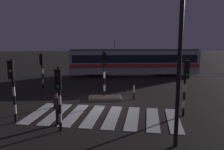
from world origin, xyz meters
TOP-DOWN VIEW (x-y plane):
  - ground_plane at (0.00, 0.00)m, footprint 120.00×120.00m
  - rail_near at (0.00, 10.84)m, footprint 80.00×0.12m
  - rail_far at (0.00, 12.28)m, footprint 80.00×0.12m
  - crosswalk_zebra at (-0.00, -2.48)m, footprint 9.44×5.57m
  - traffic_island at (0.17, 1.34)m, footprint 2.44×1.22m
  - traffic_light_corner_far_left at (-5.40, 4.92)m, footprint 0.36×0.42m
  - traffic_light_kerb_mid_left at (-2.11, -4.58)m, footprint 0.36×0.42m
  - traffic_light_median_centre at (0.12, 1.67)m, footprint 0.36×0.42m
  - traffic_light_corner_near_left at (-4.78, -3.33)m, footprint 0.36×0.42m
  - traffic_light_corner_near_right at (4.77, -2.69)m, footprint 0.36×0.42m
  - street_lamp_near_kerb at (3.12, -6.57)m, footprint 0.44×1.21m
  - tram at (3.69, 11.56)m, footprint 15.26×2.58m
  - pedestrian_waiting_at_kerb at (-2.39, -3.65)m, footprint 0.36×0.24m
  - bollard_island_edge at (2.33, 1.16)m, footprint 0.12×0.12m

SIDE VIEW (x-z plane):
  - ground_plane at x=0.00m, z-range 0.00..0.00m
  - crosswalk_zebra at x=0.00m, z-range 0.00..0.02m
  - rail_near at x=0.00m, z-range 0.00..0.03m
  - rail_far at x=0.00m, z-range 0.00..0.03m
  - traffic_island at x=0.17m, z-range 0.00..0.18m
  - bollard_island_edge at x=2.33m, z-range 0.00..1.11m
  - pedestrian_waiting_at_kerb at x=-2.39m, z-range 0.02..1.73m
  - tram at x=3.69m, z-range -0.33..3.82m
  - traffic_light_corner_far_left at x=-5.40m, z-range 0.51..3.73m
  - traffic_light_kerb_mid_left at x=-2.11m, z-range 0.51..3.73m
  - traffic_light_corner_near_right at x=4.77m, z-range 0.55..3.97m
  - traffic_light_corner_near_left at x=-4.78m, z-range 0.56..4.07m
  - traffic_light_median_centre at x=0.12m, z-range 0.57..4.14m
  - street_lamp_near_kerb at x=3.12m, z-range 0.96..8.16m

